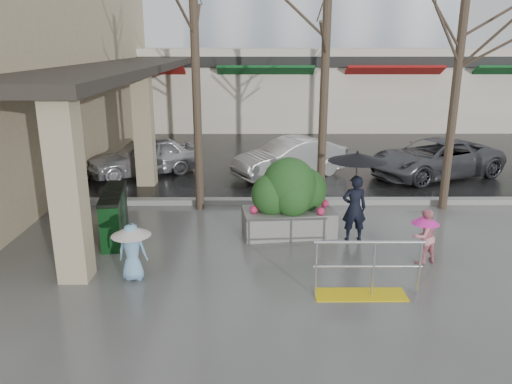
{
  "coord_description": "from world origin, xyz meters",
  "views": [
    {
      "loc": [
        -0.58,
        -9.07,
        4.26
      ],
      "look_at": [
        -0.52,
        0.8,
        1.3
      ],
      "focal_mm": 35.0,
      "sensor_mm": 36.0,
      "label": 1
    }
  ],
  "objects_px": {
    "tree_west": "(194,7)",
    "woman": "(356,183)",
    "car_c": "(434,158)",
    "car_b": "(290,158)",
    "child_pink": "(424,233)",
    "news_boxes": "(114,215)",
    "child_blue": "(132,245)",
    "car_a": "(144,156)",
    "tree_mideast": "(464,17)",
    "handrail": "(365,276)",
    "planter": "(289,198)",
    "tree_midwest": "(328,0)"
  },
  "relations": [
    {
      "from": "tree_west",
      "to": "woman",
      "type": "xyz_separation_m",
      "value": [
        3.65,
        -2.23,
        -3.76
      ]
    },
    {
      "from": "car_c",
      "to": "car_b",
      "type": "bearing_deg",
      "value": -113.37
    },
    {
      "from": "woman",
      "to": "child_pink",
      "type": "height_order",
      "value": "woman"
    },
    {
      "from": "woman",
      "to": "news_boxes",
      "type": "xyz_separation_m",
      "value": [
        -5.37,
        0.19,
        -0.78
      ]
    },
    {
      "from": "car_c",
      "to": "child_blue",
      "type": "bearing_deg",
      "value": -70.14
    },
    {
      "from": "car_a",
      "to": "child_blue",
      "type": "bearing_deg",
      "value": -17.56
    },
    {
      "from": "tree_mideast",
      "to": "child_pink",
      "type": "height_order",
      "value": "tree_mideast"
    },
    {
      "from": "handrail",
      "to": "tree_mideast",
      "type": "relative_size",
      "value": 0.29
    },
    {
      "from": "car_b",
      "to": "car_c",
      "type": "distance_m",
      "value": 4.74
    },
    {
      "from": "woman",
      "to": "car_c",
      "type": "xyz_separation_m",
      "value": [
        3.72,
        5.52,
        -0.7
      ]
    },
    {
      "from": "handrail",
      "to": "child_blue",
      "type": "distance_m",
      "value": 4.24
    },
    {
      "from": "tree_mideast",
      "to": "car_c",
      "type": "distance_m",
      "value": 5.43
    },
    {
      "from": "planter",
      "to": "car_a",
      "type": "bearing_deg",
      "value": 129.39
    },
    {
      "from": "tree_midwest",
      "to": "car_b",
      "type": "distance_m",
      "value": 5.74
    },
    {
      "from": "woman",
      "to": "car_c",
      "type": "bearing_deg",
      "value": -126.91
    },
    {
      "from": "news_boxes",
      "to": "planter",
      "type": "bearing_deg",
      "value": -5.76
    },
    {
      "from": "woman",
      "to": "child_blue",
      "type": "bearing_deg",
      "value": 20.18
    },
    {
      "from": "handrail",
      "to": "tree_west",
      "type": "xyz_separation_m",
      "value": [
        -3.36,
        4.8,
        4.71
      ]
    },
    {
      "from": "tree_mideast",
      "to": "car_b",
      "type": "height_order",
      "value": "tree_mideast"
    },
    {
      "from": "tree_mideast",
      "to": "woman",
      "type": "relative_size",
      "value": 3.17
    },
    {
      "from": "handrail",
      "to": "child_pink",
      "type": "height_order",
      "value": "child_pink"
    },
    {
      "from": "child_pink",
      "to": "news_boxes",
      "type": "distance_m",
      "value": 6.69
    },
    {
      "from": "handrail",
      "to": "tree_mideast",
      "type": "bearing_deg",
      "value": 56.81
    },
    {
      "from": "tree_mideast",
      "to": "car_c",
      "type": "xyz_separation_m",
      "value": [
        0.88,
        3.29,
        -4.23
      ]
    },
    {
      "from": "tree_west",
      "to": "tree_midwest",
      "type": "bearing_deg",
      "value": 0.0
    },
    {
      "from": "planter",
      "to": "child_blue",
      "type": "bearing_deg",
      "value": -142.77
    },
    {
      "from": "tree_mideast",
      "to": "handrail",
      "type": "bearing_deg",
      "value": -123.19
    },
    {
      "from": "news_boxes",
      "to": "car_b",
      "type": "distance_m",
      "value": 6.96
    },
    {
      "from": "child_pink",
      "to": "woman",
      "type": "bearing_deg",
      "value": -68.95
    },
    {
      "from": "woman",
      "to": "car_a",
      "type": "relative_size",
      "value": 0.55
    },
    {
      "from": "handrail",
      "to": "car_c",
      "type": "relative_size",
      "value": 0.42
    },
    {
      "from": "child_pink",
      "to": "handrail",
      "type": "bearing_deg",
      "value": 19.8
    },
    {
      "from": "news_boxes",
      "to": "car_c",
      "type": "relative_size",
      "value": 0.44
    },
    {
      "from": "handrail",
      "to": "car_c",
      "type": "bearing_deg",
      "value": 63.6
    },
    {
      "from": "tree_mideast",
      "to": "car_c",
      "type": "bearing_deg",
      "value": 75.1
    },
    {
      "from": "woman",
      "to": "news_boxes",
      "type": "bearing_deg",
      "value": -4.92
    },
    {
      "from": "tree_mideast",
      "to": "car_c",
      "type": "relative_size",
      "value": 1.43
    },
    {
      "from": "news_boxes",
      "to": "woman",
      "type": "bearing_deg",
      "value": -11.09
    },
    {
      "from": "tree_midwest",
      "to": "child_blue",
      "type": "distance_m",
      "value": 7.35
    },
    {
      "from": "car_c",
      "to": "tree_mideast",
      "type": "bearing_deg",
      "value": -37.24
    },
    {
      "from": "tree_west",
      "to": "woman",
      "type": "bearing_deg",
      "value": -31.43
    },
    {
      "from": "child_pink",
      "to": "news_boxes",
      "type": "bearing_deg",
      "value": -35.2
    },
    {
      "from": "tree_mideast",
      "to": "car_b",
      "type": "bearing_deg",
      "value": 138.85
    },
    {
      "from": "tree_midwest",
      "to": "woman",
      "type": "height_order",
      "value": "tree_midwest"
    },
    {
      "from": "tree_mideast",
      "to": "car_a",
      "type": "relative_size",
      "value": 1.76
    },
    {
      "from": "tree_midwest",
      "to": "planter",
      "type": "relative_size",
      "value": 3.2
    },
    {
      "from": "tree_midwest",
      "to": "car_b",
      "type": "height_order",
      "value": "tree_midwest"
    },
    {
      "from": "child_blue",
      "to": "car_a",
      "type": "height_order",
      "value": "car_a"
    },
    {
      "from": "tree_midwest",
      "to": "woman",
      "type": "bearing_deg",
      "value": -78.52
    },
    {
      "from": "tree_west",
      "to": "car_b",
      "type": "relative_size",
      "value": 1.78
    }
  ]
}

